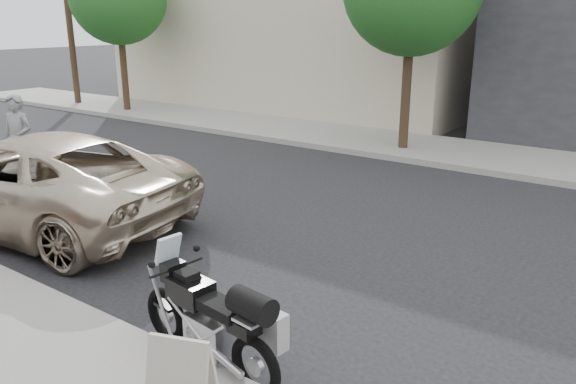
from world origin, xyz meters
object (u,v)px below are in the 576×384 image
at_px(minivan, 31,180).
at_px(pedestrian, 19,141).
at_px(motorcycle, 217,321).
at_px(sandwich_sign, 182,383).

xyz_separation_m(minivan, pedestrian, (2.36, -1.16, 0.17)).
height_order(motorcycle, sandwich_sign, motorcycle).
relative_size(motorcycle, minivan, 0.36).
xyz_separation_m(motorcycle, minivan, (5.34, -1.30, 0.24)).
bearing_deg(motorcycle, minivan, -6.31).
bearing_deg(sandwich_sign, motorcycle, -83.49).
bearing_deg(minivan, motorcycle, 67.61).
bearing_deg(sandwich_sign, pedestrian, -42.17).
bearing_deg(motorcycle, pedestrian, -10.38).
bearing_deg(minivan, pedestrian, -124.98).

